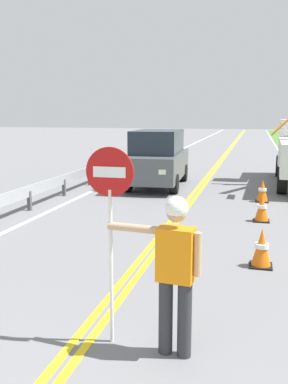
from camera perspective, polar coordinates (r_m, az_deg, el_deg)
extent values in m
cube|color=yellow|center=(21.21, 8.96, 2.89)|extent=(0.11, 110.00, 0.01)
cube|color=yellow|center=(21.20, 9.44, 2.87)|extent=(0.11, 110.00, 0.01)
cube|color=silver|center=(21.82, -0.26, 3.22)|extent=(0.12, 110.00, 0.01)
cylinder|color=#2D2D33|center=(5.00, 5.39, -16.44)|extent=(0.16, 0.16, 0.88)
cylinder|color=#2D2D33|center=(5.06, 2.88, -16.10)|extent=(0.16, 0.16, 0.88)
cube|color=orange|center=(4.74, 4.24, -8.25)|extent=(0.42, 0.28, 0.60)
cylinder|color=tan|center=(4.83, -1.44, -4.79)|extent=(0.61, 0.15, 0.09)
cylinder|color=tan|center=(4.68, 7.10, -8.19)|extent=(0.09, 0.09, 0.48)
sphere|color=tan|center=(4.62, 4.32, -2.71)|extent=(0.22, 0.22, 0.22)
sphere|color=white|center=(4.60, 4.33, -2.10)|extent=(0.25, 0.25, 0.25)
cylinder|color=silver|center=(5.09, -4.38, -9.99)|extent=(0.04, 0.04, 1.85)
cylinder|color=#B71414|center=(4.82, -4.56, 2.67)|extent=(0.56, 0.03, 0.56)
cube|color=white|center=(4.80, -4.63, 2.64)|extent=(0.38, 0.01, 0.12)
cube|color=orange|center=(14.49, 17.71, 8.32)|extent=(0.62, 0.82, 0.59)
cylinder|color=black|center=(19.66, 17.54, 3.30)|extent=(0.35, 0.93, 0.92)
cylinder|color=black|center=(15.41, 17.83, 1.48)|extent=(0.35, 0.93, 0.92)
cube|color=#4C5156|center=(16.19, 1.80, 3.59)|extent=(2.07, 4.69, 0.92)
cube|color=#1E2833|center=(16.11, 1.82, 6.70)|extent=(1.76, 2.93, 0.84)
cube|color=#EAEACC|center=(13.86, 2.44, 2.66)|extent=(0.24, 0.07, 0.16)
cube|color=#EAEACC|center=(14.08, -2.01, 2.78)|extent=(0.24, 0.07, 0.16)
cylinder|color=black|center=(14.74, 3.98, 1.10)|extent=(0.31, 0.69, 0.68)
cylinder|color=black|center=(15.04, -2.22, 1.30)|extent=(0.31, 0.69, 0.68)
cylinder|color=black|center=(17.54, 5.23, 2.55)|extent=(0.31, 0.69, 0.68)
cylinder|color=black|center=(17.79, -0.03, 2.70)|extent=(0.31, 0.69, 0.68)
cone|color=orange|center=(7.98, 15.31, -7.11)|extent=(0.36, 0.36, 0.70)
cylinder|color=white|center=(7.97, 15.32, -6.87)|extent=(0.25, 0.25, 0.08)
cube|color=black|center=(8.08, 15.20, -9.38)|extent=(0.40, 0.40, 0.03)
cone|color=orange|center=(11.29, 15.35, -2.03)|extent=(0.36, 0.36, 0.70)
cylinder|color=white|center=(11.28, 15.36, -1.86)|extent=(0.25, 0.25, 0.08)
cube|color=black|center=(11.36, 15.27, -3.68)|extent=(0.40, 0.40, 0.03)
cone|color=orange|center=(13.81, 15.42, 0.17)|extent=(0.36, 0.36, 0.70)
cylinder|color=white|center=(13.81, 15.42, 0.32)|extent=(0.25, 0.25, 0.08)
cube|color=black|center=(13.87, 15.35, -1.19)|extent=(0.40, 0.40, 0.03)
cube|color=#9EA0A3|center=(17.66, -5.89, 3.28)|extent=(0.06, 32.00, 0.32)
cube|color=#4C4C51|center=(12.57, -14.94, -1.13)|extent=(0.10, 0.10, 0.55)
cube|color=#4C4C51|center=(14.57, -10.55, 0.58)|extent=(0.10, 0.10, 0.55)
cube|color=#4C4C51|center=(16.64, -7.24, 1.87)|extent=(0.10, 0.10, 0.55)
cube|color=#4C4C51|center=(18.76, -4.67, 2.86)|extent=(0.10, 0.10, 0.55)
cube|color=#4C4C51|center=(20.92, -2.62, 3.65)|extent=(0.10, 0.10, 0.55)
cube|color=#4C4C51|center=(23.10, -0.95, 4.29)|extent=(0.10, 0.10, 0.55)
cube|color=#4C4C51|center=(25.30, 0.43, 4.81)|extent=(0.10, 0.10, 0.55)
cube|color=#4C4C51|center=(27.51, 1.59, 5.25)|extent=(0.10, 0.10, 0.55)
cube|color=#4C4C51|center=(29.74, 2.58, 5.62)|extent=(0.10, 0.10, 0.55)
cube|color=#4C4C51|center=(31.97, 3.43, 5.94)|extent=(0.10, 0.10, 0.55)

